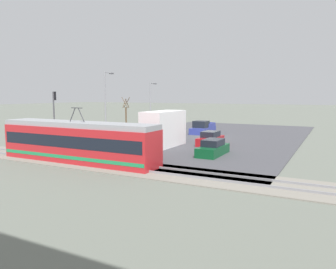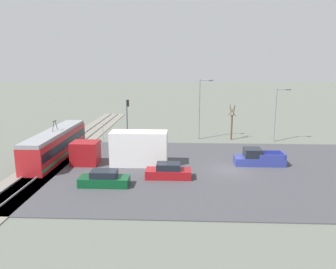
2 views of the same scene
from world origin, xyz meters
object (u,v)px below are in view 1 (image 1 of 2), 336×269
light_rail_tram (78,142)px  no_parking_sign (32,133)px  sedan_car_1 (213,148)px  street_lamp_mid_block (151,101)px  pickup_truck (203,128)px  street_tree (126,115)px  street_lamp_near_crossing (106,98)px  sedan_car_0 (210,139)px  box_truck (157,131)px  traffic_light_pole (54,110)px

light_rail_tram → no_parking_sign: 9.73m
sedan_car_1 → street_lamp_mid_block: street_lamp_mid_block is taller
pickup_truck → street_tree: size_ratio=1.04×
street_tree → street_lamp_near_crossing: size_ratio=0.59×
street_lamp_near_crossing → no_parking_sign: street_lamp_near_crossing is taller
street_tree → street_lamp_near_crossing: street_lamp_near_crossing is taller
pickup_truck → street_lamp_near_crossing: size_ratio=0.61×
light_rail_tram → street_lamp_near_crossing: street_lamp_near_crossing is taller
sedan_car_1 → street_lamp_near_crossing: street_lamp_near_crossing is taller
sedan_car_0 → street_lamp_mid_block: size_ratio=0.58×
sedan_car_1 → street_lamp_mid_block: bearing=-47.9°
street_tree → light_rail_tram: bearing=115.4°
no_parking_sign → box_truck: bearing=-155.5°
box_truck → street_tree: size_ratio=2.01×
light_rail_tram → no_parking_sign: bearing=-19.5°
traffic_light_pole → street_tree: traffic_light_pole is taller
light_rail_tram → sedan_car_1: light_rail_tram is taller
street_lamp_near_crossing → street_lamp_mid_block: 10.53m
light_rail_tram → street_lamp_mid_block: (9.32, -27.59, 2.72)m
box_truck → traffic_light_pole: traffic_light_pole is taller
box_truck → traffic_light_pole: size_ratio=1.77×
sedan_car_0 → traffic_light_pole: size_ratio=0.75×
light_rail_tram → street_lamp_mid_block: street_lamp_mid_block is taller
sedan_car_1 → traffic_light_pole: 18.53m
street_tree → street_lamp_near_crossing: 5.19m
sedan_car_0 → no_parking_sign: size_ratio=1.74×
street_lamp_mid_block → light_rail_tram: bearing=108.7°
light_rail_tram → no_parking_sign: size_ratio=5.70×
sedan_car_0 → sedan_car_1: size_ratio=0.97×
no_parking_sign → traffic_light_pole: bearing=-83.7°
sedan_car_1 → traffic_light_pole: traffic_light_pole is taller
sedan_car_1 → street_lamp_mid_block: 27.14m
street_lamp_mid_block → sedan_car_1: bearing=132.1°
light_rail_tram → pickup_truck: bearing=-94.5°
pickup_truck → traffic_light_pole: (11.37, 16.01, 2.95)m
pickup_truck → no_parking_sign: 22.41m
sedan_car_1 → street_lamp_near_crossing: 21.82m
street_tree → no_parking_sign: bearing=93.3°
light_rail_tram → pickup_truck: 22.85m
sedan_car_1 → light_rail_tram: bearing=41.3°
box_truck → light_rail_tram: bearing=73.8°
pickup_truck → sedan_car_0: size_ratio=1.22×
street_lamp_mid_block → no_parking_sign: (-0.14, 24.35, -2.84)m
pickup_truck → sedan_car_1: size_ratio=1.19×
light_rail_tram → box_truck: light_rail_tram is taller
sedan_car_0 → traffic_light_pole: bearing=22.2°
street_lamp_near_crossing → sedan_car_0: bearing=167.1°
traffic_light_pole → street_tree: size_ratio=1.13×
street_tree → pickup_truck: bearing=-174.6°
sedan_car_0 → sedan_car_1: 6.08m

